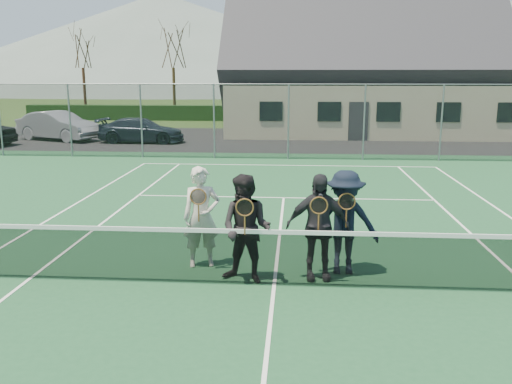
% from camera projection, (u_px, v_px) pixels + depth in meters
% --- Properties ---
extents(ground, '(220.00, 220.00, 0.00)m').
position_uv_depth(ground, '(290.00, 140.00, 28.31)').
color(ground, '#2A4418').
rests_on(ground, ground).
extents(court_surface, '(30.00, 30.00, 0.02)m').
position_uv_depth(court_surface, '(274.00, 286.00, 8.82)').
color(court_surface, '#1C4C2B').
rests_on(court_surface, ground).
extents(tarmac_carpark, '(40.00, 12.00, 0.01)m').
position_uv_depth(tarmac_carpark, '(214.00, 139.00, 28.60)').
color(tarmac_carpark, black).
rests_on(tarmac_carpark, ground).
extents(hedge_row, '(40.00, 1.20, 1.10)m').
position_uv_depth(hedge_row, '(292.00, 113.00, 39.88)').
color(hedge_row, black).
rests_on(hedge_row, ground).
extents(hill_west, '(110.00, 110.00, 18.00)m').
position_uv_depth(hill_west, '(162.00, 43.00, 101.27)').
color(hill_west, '#586960').
rests_on(hill_west, ground).
extents(hill_centre, '(120.00, 120.00, 22.00)m').
position_uv_depth(hill_centre, '(407.00, 31.00, 97.58)').
color(hill_centre, slate).
rests_on(hill_centre, ground).
extents(car_b, '(4.82, 3.18, 1.50)m').
position_uv_depth(car_b, '(58.00, 126.00, 28.16)').
color(car_b, '#9A9BA3').
rests_on(car_b, ground).
extents(car_c, '(4.31, 1.85, 1.24)m').
position_uv_depth(car_c, '(141.00, 130.00, 27.20)').
color(car_c, black).
rests_on(car_c, ground).
extents(court_markings, '(11.03, 23.83, 0.01)m').
position_uv_depth(court_markings, '(274.00, 285.00, 8.82)').
color(court_markings, white).
rests_on(court_markings, court_surface).
extents(tennis_net, '(11.68, 0.08, 1.10)m').
position_uv_depth(tennis_net, '(274.00, 255.00, 8.71)').
color(tennis_net, slate).
rests_on(tennis_net, ground).
extents(perimeter_fence, '(30.07, 0.07, 3.02)m').
position_uv_depth(perimeter_fence, '(288.00, 122.00, 21.65)').
color(perimeter_fence, slate).
rests_on(perimeter_fence, ground).
extents(clubhouse, '(15.60, 8.20, 7.70)m').
position_uv_depth(clubhouse, '(361.00, 63.00, 31.06)').
color(clubhouse, beige).
rests_on(clubhouse, ground).
extents(tree_a, '(3.20, 3.20, 7.77)m').
position_uv_depth(tree_a, '(81.00, 41.00, 40.89)').
color(tree_a, '#382014').
rests_on(tree_a, ground).
extents(tree_b, '(3.20, 3.20, 7.77)m').
position_uv_depth(tree_b, '(173.00, 41.00, 40.39)').
color(tree_b, '#332412').
rests_on(tree_b, ground).
extents(tree_c, '(3.20, 3.20, 7.77)m').
position_uv_depth(tree_c, '(321.00, 40.00, 39.59)').
color(tree_c, '#372614').
rests_on(tree_c, ground).
extents(tree_d, '(3.20, 3.20, 7.77)m').
position_uv_depth(tree_d, '(460.00, 40.00, 38.87)').
color(tree_d, '#342013').
rests_on(tree_d, ground).
extents(player_a, '(0.75, 0.59, 1.80)m').
position_uv_depth(player_a, '(202.00, 217.00, 9.56)').
color(player_a, beige).
rests_on(player_a, court_surface).
extents(player_b, '(1.04, 0.92, 1.80)m').
position_uv_depth(player_b, '(246.00, 229.00, 8.83)').
color(player_b, black).
rests_on(player_b, court_surface).
extents(player_c, '(1.09, 0.55, 1.80)m').
position_uv_depth(player_c, '(318.00, 227.00, 8.95)').
color(player_c, '#242429').
rests_on(player_c, court_surface).
extents(player_d, '(1.17, 0.68, 1.80)m').
position_uv_depth(player_d, '(344.00, 222.00, 9.22)').
color(player_d, black).
rests_on(player_d, court_surface).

